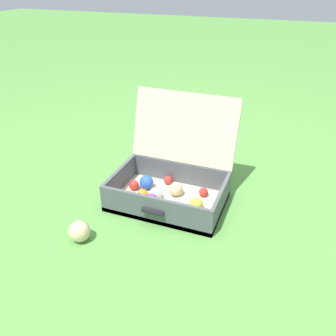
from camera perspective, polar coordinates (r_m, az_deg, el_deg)
ground_plane at (r=1.90m, az=0.91°, el=-5.04°), size 16.00×16.00×0.00m
open_suitcase at (r=1.85m, az=0.55°, el=-1.75°), size 0.58×0.52×0.52m
stray_ball_on_grass at (r=1.66m, az=-14.19°, el=-9.93°), size 0.10×0.10×0.10m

